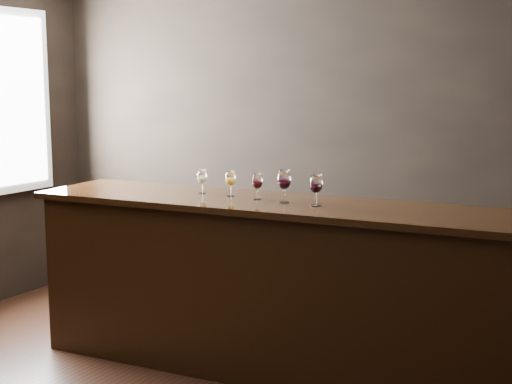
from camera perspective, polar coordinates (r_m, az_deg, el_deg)
The scene contains 9 objects.
room_shell at distance 4.07m, azimuth -12.42°, elevation 7.00°, with size 5.02×4.52×2.81m.
bar_counter at distance 4.78m, azimuth 1.10°, elevation -7.80°, with size 3.18×0.69×1.11m, color black.
bar_top at distance 4.64m, azimuth 1.12°, elevation -0.97°, with size 3.28×0.76×0.04m, color black.
back_bar_shelf at distance 5.50m, azimuth 8.46°, elevation -7.28°, with size 2.25×0.40×0.81m, color black.
glass_white at distance 4.94m, azimuth -4.35°, elevation 1.19°, with size 0.07×0.07×0.17m.
glass_amber at distance 4.81m, azimuth -2.06°, elevation 1.05°, with size 0.07×0.07×0.17m.
glass_red_a at distance 4.69m, azimuth 0.10°, elevation 0.83°, with size 0.07×0.07×0.17m.
glass_red_b at distance 4.56m, azimuth 2.26°, elevation 0.93°, with size 0.09×0.09×0.21m.
glass_red_c at distance 4.45m, azimuth 4.83°, elevation 0.61°, with size 0.09×0.09×0.20m.
Camera 1 is at (2.52, -2.88, 1.93)m, focal length 50.00 mm.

